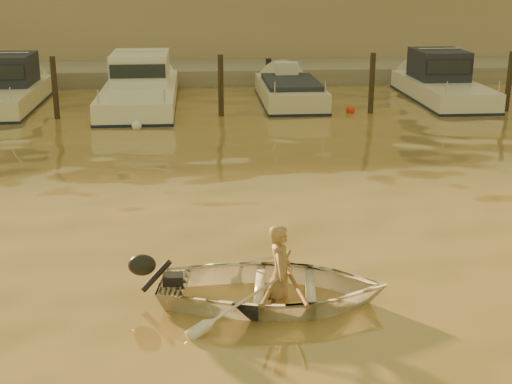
{
  "coord_description": "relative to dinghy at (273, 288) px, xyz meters",
  "views": [
    {
      "loc": [
        -1.03,
        -9.31,
        4.75
      ],
      "look_at": [
        0.04,
        3.15,
        0.75
      ],
      "focal_mm": 50.0,
      "sensor_mm": 36.0,
      "label": 1
    }
  ],
  "objects": [
    {
      "name": "piling_4",
      "position": [
        9.46,
        13.65,
        0.67
      ],
      "size": [
        0.18,
        0.18,
        2.2
      ],
      "primitive_type": "cylinder",
      "color": "#2D2319",
      "rests_on": "ground_plane"
    },
    {
      "name": "moored_boat_2",
      "position": [
        -3.01,
        15.85,
        0.4
      ],
      "size": [
        2.49,
        8.26,
        1.75
      ],
      "primitive_type": null,
      "color": "white",
      "rests_on": "ground_plane"
    },
    {
      "name": "fender_d",
      "position": [
        4.11,
        13.81,
        -0.13
      ],
      "size": [
        0.3,
        0.3,
        0.3
      ],
      "primitive_type": "sphere",
      "color": "red",
      "rests_on": "ground_plane"
    },
    {
      "name": "moored_boat_1",
      "position": [
        -7.68,
        15.85,
        0.4
      ],
      "size": [
        2.26,
        6.72,
        1.75
      ],
      "primitive_type": null,
      "color": "beige",
      "rests_on": "ground_plane"
    },
    {
      "name": "quay",
      "position": [
        -0.04,
        21.35,
        -0.08
      ],
      "size": [
        52.0,
        4.0,
        1.0
      ],
      "primitive_type": "cube",
      "color": "gray",
      "rests_on": "ground_plane"
    },
    {
      "name": "ground_plane",
      "position": [
        -0.04,
        -0.15,
        -0.23
      ],
      "size": [
        160.0,
        160.0,
        0.0
      ],
      "primitive_type": "plane",
      "color": "brown",
      "rests_on": "ground"
    },
    {
      "name": "outboard_motor",
      "position": [
        -1.49,
        0.19,
        0.05
      ],
      "size": [
        0.94,
        0.51,
        0.7
      ],
      "primitive_type": null,
      "rotation": [
        0.0,
        0.0,
        -0.13
      ],
      "color": "black",
      "rests_on": "dinghy"
    },
    {
      "name": "fender_e",
      "position": [
        7.9,
        13.14,
        -0.13
      ],
      "size": [
        0.3,
        0.3,
        0.3
      ],
      "primitive_type": "sphere",
      "color": "silver",
      "rests_on": "ground_plane"
    },
    {
      "name": "waterfront_building",
      "position": [
        -0.04,
        26.85,
        2.17
      ],
      "size": [
        46.0,
        7.0,
        4.8
      ],
      "primitive_type": "cube",
      "color": "#9E8466",
      "rests_on": "quay"
    },
    {
      "name": "piling_3",
      "position": [
        4.76,
        13.65,
        0.67
      ],
      "size": [
        0.18,
        0.18,
        2.2
      ],
      "primitive_type": "cylinder",
      "color": "#2D2319",
      "rests_on": "ground_plane"
    },
    {
      "name": "oar_port",
      "position": [
        0.25,
        -0.03,
        0.19
      ],
      "size": [
        0.23,
        2.1,
        0.13
      ],
      "primitive_type": "cylinder",
      "rotation": [
        1.54,
        0.0,
        0.08
      ],
      "color": "olive",
      "rests_on": "dinghy"
    },
    {
      "name": "person",
      "position": [
        0.1,
        -0.01,
        0.23
      ],
      "size": [
        0.43,
        0.59,
        1.5
      ],
      "primitive_type": "imported",
      "rotation": [
        0.0,
        0.0,
        1.44
      ],
      "color": "#9A7A4D",
      "rests_on": "dinghy"
    },
    {
      "name": "moored_boat_4",
      "position": [
        7.96,
        15.85,
        0.4
      ],
      "size": [
        2.19,
        6.79,
        1.75
      ],
      "primitive_type": null,
      "color": "silver",
      "rests_on": "ground_plane"
    },
    {
      "name": "piling_1",
      "position": [
        -5.54,
        13.65,
        0.67
      ],
      "size": [
        0.18,
        0.18,
        2.2
      ],
      "primitive_type": "cylinder",
      "color": "#2D2319",
      "rests_on": "ground_plane"
    },
    {
      "name": "dinghy",
      "position": [
        0.0,
        0.0,
        0.0
      ],
      "size": [
        3.62,
        2.79,
        0.69
      ],
      "primitive_type": "imported",
      "rotation": [
        0.0,
        0.0,
        1.44
      ],
      "color": "silver",
      "rests_on": "ground_plane"
    },
    {
      "name": "piling_2",
      "position": [
        -0.24,
        13.65,
        0.67
      ],
      "size": [
        0.18,
        0.18,
        2.2
      ],
      "primitive_type": "cylinder",
      "color": "#2D2319",
      "rests_on": "ground_plane"
    },
    {
      "name": "moored_boat_3",
      "position": [
        2.33,
        15.85,
        -0.0
      ],
      "size": [
        2.07,
        5.97,
        0.95
      ],
      "primitive_type": null,
      "color": "beige",
      "rests_on": "ground_plane"
    },
    {
      "name": "fender_c",
      "position": [
        -2.87,
        11.92,
        -0.13
      ],
      "size": [
        0.3,
        0.3,
        0.3
      ],
      "primitive_type": "sphere",
      "color": "white",
      "rests_on": "ground_plane"
    },
    {
      "name": "oar_starboard",
      "position": [
        0.05,
        -0.01,
        0.19
      ],
      "size": [
        0.68,
        2.02,
        0.13
      ],
      "primitive_type": "cylinder",
      "rotation": [
        1.54,
        0.0,
        -0.3
      ],
      "color": "olive",
      "rests_on": "dinghy"
    }
  ]
}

